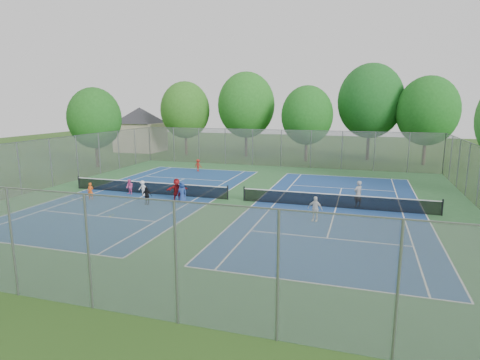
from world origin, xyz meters
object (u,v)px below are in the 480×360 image
instructor (358,194)px  ball_crate (178,190)px  net_right (336,201)px  ball_hopper (176,189)px  net_left (149,188)px

instructor → ball_crate: bearing=-46.4°
ball_crate → net_right: bearing=-5.2°
ball_hopper → instructor: 13.53m
net_left → ball_hopper: bearing=26.5°
ball_crate → ball_hopper: size_ratio=0.73×
net_right → ball_hopper: size_ratio=23.84×
ball_hopper → instructor: (13.51, -0.21, 0.62)m
net_left → ball_hopper: size_ratio=23.84×
ball_hopper → instructor: bearing=-0.9°
net_left → instructor: bearing=2.6°
net_left → instructor: instructor is taller
instructor → ball_hopper: bearing=-45.6°
net_left → ball_hopper: net_left is taller
instructor → net_right: bearing=-17.0°
ball_crate → instructor: size_ratio=0.22×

